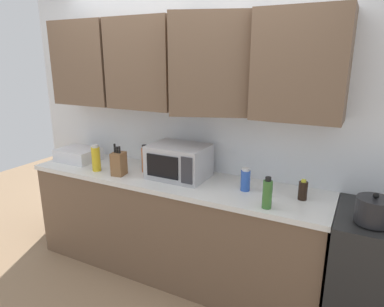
% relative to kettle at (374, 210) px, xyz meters
% --- Properties ---
extents(wall_back_with_cabinets, '(3.49, 0.53, 2.60)m').
position_rel_kettle_xyz_m(wall_back_with_cabinets, '(-1.52, 0.39, 0.59)').
color(wall_back_with_cabinets, white).
rests_on(wall_back_with_cabinets, ground_plane).
extents(counter_run, '(2.62, 0.63, 0.90)m').
position_rel_kettle_xyz_m(counter_run, '(-1.52, 0.16, -0.54)').
color(counter_run, brown).
rests_on(counter_run, ground_plane).
extents(kettle, '(0.21, 0.21, 0.19)m').
position_rel_kettle_xyz_m(kettle, '(0.00, 0.00, 0.00)').
color(kettle, black).
rests_on(kettle, stove_range).
extents(microwave, '(0.48, 0.37, 0.28)m').
position_rel_kettle_xyz_m(microwave, '(-1.46, 0.19, 0.05)').
color(microwave, '#B7B7BC').
rests_on(microwave, counter_run).
extents(dish_rack, '(0.38, 0.30, 0.12)m').
position_rel_kettle_xyz_m(dish_rack, '(-2.58, 0.16, -0.03)').
color(dish_rack, silver).
rests_on(dish_rack, counter_run).
extents(knife_block, '(0.12, 0.13, 0.28)m').
position_rel_kettle_xyz_m(knife_block, '(-1.95, 0.01, 0.01)').
color(knife_block, brown).
rests_on(knife_block, counter_run).
extents(bottle_soy_dark, '(0.06, 0.06, 0.15)m').
position_rel_kettle_xyz_m(bottle_soy_dark, '(-0.45, 0.19, -0.02)').
color(bottle_soy_dark, black).
rests_on(bottle_soy_dark, counter_run).
extents(bottle_blue_cleaner, '(0.07, 0.07, 0.18)m').
position_rel_kettle_xyz_m(bottle_blue_cleaner, '(-0.87, 0.17, -0.01)').
color(bottle_blue_cleaner, '#2D56B7').
rests_on(bottle_blue_cleaner, counter_run).
extents(bottle_spice_jar, '(0.06, 0.06, 0.25)m').
position_rel_kettle_xyz_m(bottle_spice_jar, '(-1.80, 0.18, 0.03)').
color(bottle_spice_jar, '#BC6638').
rests_on(bottle_spice_jar, counter_run).
extents(bottle_yellow_mustard, '(0.08, 0.08, 0.24)m').
position_rel_kettle_xyz_m(bottle_yellow_mustard, '(-2.20, 0.00, 0.02)').
color(bottle_yellow_mustard, gold).
rests_on(bottle_yellow_mustard, counter_run).
extents(bottle_green_oil, '(0.07, 0.07, 0.22)m').
position_rel_kettle_xyz_m(bottle_green_oil, '(-0.63, -0.06, 0.01)').
color(bottle_green_oil, '#386B2D').
rests_on(bottle_green_oil, counter_run).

